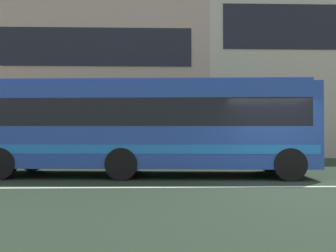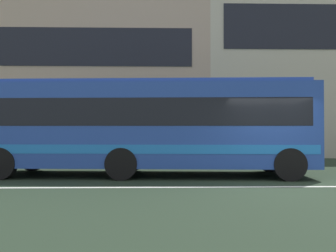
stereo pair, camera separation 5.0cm
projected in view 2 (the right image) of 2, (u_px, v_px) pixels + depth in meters
The scene contains 5 objects.
ground_plane at pixel (284, 187), 9.17m from camera, with size 160.00×160.00×0.00m, color #223121.
lane_centre_line at pixel (284, 187), 9.17m from camera, with size 60.00×0.16×0.01m, color silver.
apartment_block_left at pixel (19, 78), 24.21m from camera, with size 25.73×11.78×10.54m.
apartment_block_right at pixel (323, 66), 24.73m from camera, with size 18.28×11.78×12.59m.
transit_bus at pixel (147, 124), 11.60m from camera, with size 11.06×3.20×3.17m.
Camera 2 is at (-3.35, -9.12, 1.52)m, focal length 36.24 mm.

